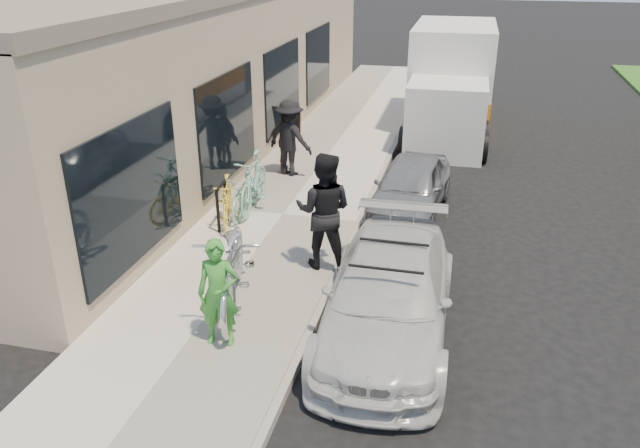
{
  "coord_description": "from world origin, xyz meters",
  "views": [
    {
      "loc": [
        1.45,
        -7.99,
        5.11
      ],
      "look_at": [
        -0.68,
        0.76,
        1.05
      ],
      "focal_mm": 35.0,
      "sensor_mm": 36.0,
      "label": 1
    }
  ],
  "objects_px": {
    "bike_rack": "(222,201)",
    "sedan_silver": "(411,187)",
    "sandwich_board": "(291,121)",
    "cruiser_bike_a": "(254,182)",
    "moving_truck": "(450,85)",
    "bystander_a": "(290,138)",
    "man_standing": "(324,211)",
    "cruiser_bike_c": "(227,201)",
    "cruiser_bike_b": "(246,193)",
    "sedan_white": "(389,295)",
    "bystander_b": "(286,141)",
    "tandem_bike": "(233,264)",
    "woman_rider": "(218,293)"
  },
  "relations": [
    {
      "from": "bike_rack",
      "to": "sedan_silver",
      "type": "xyz_separation_m",
      "value": [
        3.36,
        1.88,
        -0.09
      ]
    },
    {
      "from": "sandwich_board",
      "to": "cruiser_bike_a",
      "type": "xyz_separation_m",
      "value": [
        0.71,
        -5.14,
        0.12
      ]
    },
    {
      "from": "moving_truck",
      "to": "bystander_a",
      "type": "height_order",
      "value": "moving_truck"
    },
    {
      "from": "man_standing",
      "to": "cruiser_bike_c",
      "type": "relative_size",
      "value": 1.33
    },
    {
      "from": "sedan_silver",
      "to": "bike_rack",
      "type": "bearing_deg",
      "value": -145.65
    },
    {
      "from": "cruiser_bike_b",
      "to": "bystander_a",
      "type": "relative_size",
      "value": 0.91
    },
    {
      "from": "sedan_silver",
      "to": "cruiser_bike_c",
      "type": "relative_size",
      "value": 2.26
    },
    {
      "from": "sandwich_board",
      "to": "sedan_white",
      "type": "height_order",
      "value": "sedan_white"
    },
    {
      "from": "sedan_silver",
      "to": "cruiser_bike_b",
      "type": "xyz_separation_m",
      "value": [
        -3.14,
        -1.15,
        0.0
      ]
    },
    {
      "from": "bike_rack",
      "to": "bystander_a",
      "type": "distance_m",
      "value": 3.22
    },
    {
      "from": "bystander_b",
      "to": "sedan_white",
      "type": "bearing_deg",
      "value": -89.93
    },
    {
      "from": "sedan_silver",
      "to": "cruiser_bike_a",
      "type": "distance_m",
      "value": 3.2
    },
    {
      "from": "tandem_bike",
      "to": "man_standing",
      "type": "xyz_separation_m",
      "value": [
        1.0,
        1.54,
        0.32
      ]
    },
    {
      "from": "sedan_silver",
      "to": "sandwich_board",
      "type": "bearing_deg",
      "value": 136.59
    },
    {
      "from": "sedan_white",
      "to": "moving_truck",
      "type": "xyz_separation_m",
      "value": [
        0.24,
        11.1,
        0.71
      ]
    },
    {
      "from": "sandwich_board",
      "to": "cruiser_bike_a",
      "type": "height_order",
      "value": "cruiser_bike_a"
    },
    {
      "from": "sandwich_board",
      "to": "moving_truck",
      "type": "xyz_separation_m",
      "value": [
        4.2,
        2.34,
        0.73
      ]
    },
    {
      "from": "sedan_silver",
      "to": "tandem_bike",
      "type": "bearing_deg",
      "value": -110.29
    },
    {
      "from": "sedan_silver",
      "to": "cruiser_bike_a",
      "type": "height_order",
      "value": "cruiser_bike_a"
    },
    {
      "from": "sandwich_board",
      "to": "tandem_bike",
      "type": "xyz_separation_m",
      "value": [
        1.66,
        -8.77,
        0.22
      ]
    },
    {
      "from": "cruiser_bike_a",
      "to": "sedan_white",
      "type": "bearing_deg",
      "value": -52.27
    },
    {
      "from": "bystander_a",
      "to": "cruiser_bike_c",
      "type": "bearing_deg",
      "value": 101.57
    },
    {
      "from": "sedan_white",
      "to": "cruiser_bike_a",
      "type": "height_order",
      "value": "cruiser_bike_a"
    },
    {
      "from": "sandwich_board",
      "to": "woman_rider",
      "type": "height_order",
      "value": "woman_rider"
    },
    {
      "from": "bike_rack",
      "to": "woman_rider",
      "type": "height_order",
      "value": "woman_rider"
    },
    {
      "from": "sedan_white",
      "to": "sedan_silver",
      "type": "bearing_deg",
      "value": 90.54
    },
    {
      "from": "moving_truck",
      "to": "cruiser_bike_b",
      "type": "bearing_deg",
      "value": -115.23
    },
    {
      "from": "woman_rider",
      "to": "cruiser_bike_a",
      "type": "relative_size",
      "value": 0.81
    },
    {
      "from": "sandwich_board",
      "to": "moving_truck",
      "type": "bearing_deg",
      "value": 9.9
    },
    {
      "from": "bystander_b",
      "to": "tandem_bike",
      "type": "bearing_deg",
      "value": -109.38
    },
    {
      "from": "woman_rider",
      "to": "cruiser_bike_c",
      "type": "xyz_separation_m",
      "value": [
        -1.38,
        3.76,
        -0.31
      ]
    },
    {
      "from": "sedan_white",
      "to": "cruiser_bike_b",
      "type": "height_order",
      "value": "sedan_white"
    },
    {
      "from": "man_standing",
      "to": "cruiser_bike_b",
      "type": "xyz_separation_m",
      "value": [
        -2.02,
        1.8,
        -0.56
      ]
    },
    {
      "from": "cruiser_bike_a",
      "to": "bystander_b",
      "type": "relative_size",
      "value": 1.28
    },
    {
      "from": "cruiser_bike_c",
      "to": "bystander_a",
      "type": "relative_size",
      "value": 0.85
    },
    {
      "from": "moving_truck",
      "to": "tandem_bike",
      "type": "height_order",
      "value": "moving_truck"
    },
    {
      "from": "woman_rider",
      "to": "bystander_a",
      "type": "distance_m",
      "value": 6.81
    },
    {
      "from": "sedan_white",
      "to": "cruiser_bike_b",
      "type": "distance_m",
      "value": 4.7
    },
    {
      "from": "bike_rack",
      "to": "cruiser_bike_c",
      "type": "bearing_deg",
      "value": 83.29
    },
    {
      "from": "tandem_bike",
      "to": "cruiser_bike_c",
      "type": "distance_m",
      "value": 3.06
    },
    {
      "from": "tandem_bike",
      "to": "sedan_silver",
      "type": "bearing_deg",
      "value": 48.94
    },
    {
      "from": "sedan_white",
      "to": "cruiser_bike_c",
      "type": "xyz_separation_m",
      "value": [
        -3.51,
        2.79,
        -0.02
      ]
    },
    {
      "from": "sedan_silver",
      "to": "man_standing",
      "type": "distance_m",
      "value": 3.21
    },
    {
      "from": "woman_rider",
      "to": "cruiser_bike_b",
      "type": "relative_size",
      "value": 0.95
    },
    {
      "from": "sandwich_board",
      "to": "bystander_b",
      "type": "distance_m",
      "value": 2.88
    },
    {
      "from": "sedan_silver",
      "to": "bystander_b",
      "type": "distance_m",
      "value": 3.47
    },
    {
      "from": "sedan_silver",
      "to": "cruiser_bike_b",
      "type": "distance_m",
      "value": 3.35
    },
    {
      "from": "cruiser_bike_b",
      "to": "cruiser_bike_c",
      "type": "xyz_separation_m",
      "value": [
        -0.2,
        -0.54,
        0.02
      ]
    },
    {
      "from": "sedan_white",
      "to": "tandem_bike",
      "type": "height_order",
      "value": "tandem_bike"
    },
    {
      "from": "sandwich_board",
      "to": "bystander_b",
      "type": "relative_size",
      "value": 0.59
    }
  ]
}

